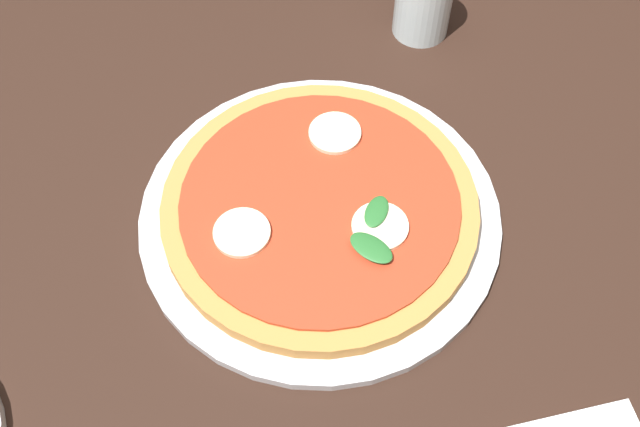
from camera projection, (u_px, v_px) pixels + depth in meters
The scene contains 4 objects.
dining_table at pixel (433, 281), 0.84m from camera, with size 1.34×1.08×0.76m.
serving_tray at pixel (320, 216), 0.77m from camera, with size 0.38×0.38×0.01m, color silver.
pizza at pixel (320, 206), 0.75m from camera, with size 0.33×0.33×0.03m.
glass_cup at pixel (423, 1), 0.89m from camera, with size 0.07×0.07×0.09m, color silver.
Camera 1 is at (0.23, 0.35, 1.41)m, focal length 41.29 mm.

